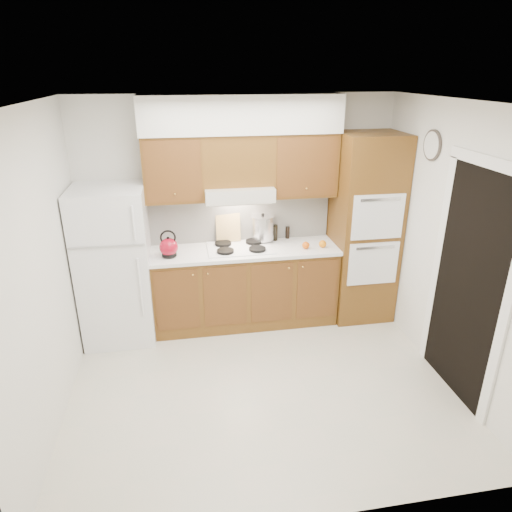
{
  "coord_description": "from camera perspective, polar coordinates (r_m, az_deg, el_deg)",
  "views": [
    {
      "loc": [
        -0.67,
        -3.59,
        2.84
      ],
      "look_at": [
        0.03,
        0.45,
        1.15
      ],
      "focal_mm": 32.0,
      "sensor_mm": 36.0,
      "label": 1
    }
  ],
  "objects": [
    {
      "name": "fridge",
      "position": [
        5.18,
        -17.19,
        -1.13
      ],
      "size": [
        0.75,
        0.72,
        1.72
      ],
      "primitive_type": "cube",
      "color": "white",
      "rests_on": "floor"
    },
    {
      "name": "upper_cab_right",
      "position": [
        5.21,
        5.9,
        11.33
      ],
      "size": [
        0.73,
        0.33,
        0.7
      ],
      "primitive_type": "cube",
      "color": "brown",
      "rests_on": "wall_back"
    },
    {
      "name": "condiment_c",
      "position": [
        5.51,
        3.97,
        2.95
      ],
      "size": [
        0.06,
        0.06,
        0.14
      ],
      "primitive_type": "cylinder",
      "rotation": [
        0.0,
        0.0,
        0.32
      ],
      "color": "black",
      "rests_on": "countertop"
    },
    {
      "name": "soffit",
      "position": [
        4.98,
        -1.83,
        17.31
      ],
      "size": [
        2.13,
        0.36,
        0.4
      ],
      "primitive_type": "cube",
      "color": "silver",
      "rests_on": "wall_back"
    },
    {
      "name": "oven_cabinet",
      "position": [
        5.49,
        13.35,
        3.31
      ],
      "size": [
        0.7,
        0.65,
        2.2
      ],
      "primitive_type": "cube",
      "color": "brown",
      "rests_on": "floor"
    },
    {
      "name": "floor",
      "position": [
        4.63,
        0.62,
        -15.47
      ],
      "size": [
        3.6,
        3.6,
        0.0
      ],
      "primitive_type": "plane",
      "color": "beige",
      "rests_on": "ground"
    },
    {
      "name": "countertop",
      "position": [
        5.2,
        -1.43,
        0.71
      ],
      "size": [
        2.13,
        0.62,
        0.04
      ],
      "primitive_type": "cube",
      "color": "white",
      "rests_on": "base_cabinets"
    },
    {
      "name": "wall_left",
      "position": [
        4.07,
        -25.13,
        -2.09
      ],
      "size": [
        0.02,
        3.0,
        2.6
      ],
      "primitive_type": "cube",
      "color": "silver",
      "rests_on": "floor"
    },
    {
      "name": "wall_right",
      "position": [
        4.62,
        23.22,
        1.05
      ],
      "size": [
        0.02,
        3.0,
        2.6
      ],
      "primitive_type": "cube",
      "color": "silver",
      "rests_on": "floor"
    },
    {
      "name": "wall_clock",
      "position": [
        4.86,
        21.18,
        12.78
      ],
      "size": [
        0.02,
        0.3,
        0.3
      ],
      "primitive_type": "cylinder",
      "rotation": [
        0.0,
        1.57,
        0.0
      ],
      "color": "#3F3833",
      "rests_on": "wall_right"
    },
    {
      "name": "condiment_b",
      "position": [
        5.4,
        1.85,
        2.81
      ],
      "size": [
        0.07,
        0.07,
        0.18
      ],
      "primitive_type": "cylinder",
      "rotation": [
        0.0,
        0.0,
        -0.3
      ],
      "color": "black",
      "rests_on": "countertop"
    },
    {
      "name": "upper_cab_left",
      "position": [
        5.02,
        -10.31,
        10.68
      ],
      "size": [
        0.63,
        0.33,
        0.7
      ],
      "primitive_type": "cube",
      "color": "brown",
      "rests_on": "wall_back"
    },
    {
      "name": "cooktop",
      "position": [
        5.2,
        -2.01,
        1.02
      ],
      "size": [
        0.74,
        0.5,
        0.01
      ],
      "primitive_type": "cube",
      "color": "white",
      "rests_on": "countertop"
    },
    {
      "name": "backsplash",
      "position": [
        5.37,
        -1.93,
        4.83
      ],
      "size": [
        2.11,
        0.03,
        0.56
      ],
      "primitive_type": "cube",
      "color": "white",
      "rests_on": "countertop"
    },
    {
      "name": "range_hood",
      "position": [
        5.07,
        -2.21,
        7.93
      ],
      "size": [
        0.75,
        0.45,
        0.15
      ],
      "primitive_type": "cube",
      "color": "silver",
      "rests_on": "wall_back"
    },
    {
      "name": "orange_near",
      "position": [
        5.27,
        8.32,
        1.51
      ],
      "size": [
        0.11,
        0.11,
        0.09
      ],
      "primitive_type": "sphere",
      "rotation": [
        0.0,
        0.0,
        0.43
      ],
      "color": "orange",
      "rests_on": "countertop"
    },
    {
      "name": "orange_far",
      "position": [
        5.2,
        6.25,
        1.34
      ],
      "size": [
        0.1,
        0.1,
        0.08
      ],
      "primitive_type": "sphere",
      "rotation": [
        0.0,
        0.0,
        0.26
      ],
      "color": "#E8530C",
      "rests_on": "countertop"
    },
    {
      "name": "wall_back",
      "position": [
        5.36,
        -2.23,
        5.68
      ],
      "size": [
        3.6,
        0.02,
        2.6
      ],
      "primitive_type": "cube",
      "color": "silver",
      "rests_on": "floor"
    },
    {
      "name": "doorway",
      "position": [
        4.44,
        24.93,
        -3.59
      ],
      "size": [
        0.02,
        0.9,
        2.1
      ],
      "primitive_type": "cube",
      "color": "black",
      "rests_on": "floor"
    },
    {
      "name": "base_cabinets",
      "position": [
        5.4,
        -1.4,
        -3.89
      ],
      "size": [
        2.11,
        0.6,
        0.9
      ],
      "primitive_type": "cube",
      "color": "brown",
      "rests_on": "floor"
    },
    {
      "name": "stock_pot",
      "position": [
        5.36,
        0.84,
        3.56
      ],
      "size": [
        0.33,
        0.33,
        0.28
      ],
      "primitive_type": "cylinder",
      "rotation": [
        0.0,
        0.0,
        0.3
      ],
      "color": "silver",
      "rests_on": "cooktop"
    },
    {
      "name": "kettle",
      "position": [
        5.02,
        -10.86,
        1.09
      ],
      "size": [
        0.23,
        0.23,
        0.2
      ],
      "primitive_type": "sphere",
      "rotation": [
        0.0,
        0.0,
        -0.16
      ],
      "color": "maroon",
      "rests_on": "countertop"
    },
    {
      "name": "condiment_a",
      "position": [
        5.42,
        2.43,
        2.92
      ],
      "size": [
        0.05,
        0.05,
        0.19
      ],
      "primitive_type": "cylinder",
      "rotation": [
        0.0,
        0.0,
        -0.02
      ],
      "color": "black",
      "rests_on": "countertop"
    },
    {
      "name": "ceiling",
      "position": [
        3.66,
        0.79,
        18.64
      ],
      "size": [
        3.6,
        3.6,
        0.0
      ],
      "primitive_type": "plane",
      "color": "white",
      "rests_on": "wall_back"
    },
    {
      "name": "cutting_board",
      "position": [
        5.35,
        -3.51,
        3.81
      ],
      "size": [
        0.28,
        0.1,
        0.37
      ],
      "primitive_type": "cube",
      "rotation": [
        -0.21,
        0.0,
        -0.02
      ],
      "color": "tan",
      "rests_on": "countertop"
    },
    {
      "name": "upper_cab_over_hood",
      "position": [
        5.05,
        -2.37,
        11.94
      ],
      "size": [
        0.75,
        0.33,
        0.55
      ],
      "primitive_type": "cube",
      "color": "brown",
      "rests_on": "range_hood"
    }
  ]
}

